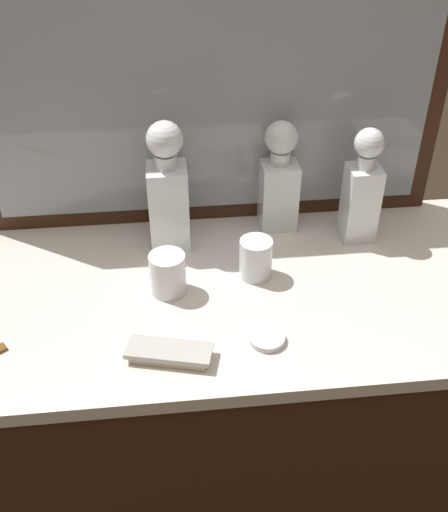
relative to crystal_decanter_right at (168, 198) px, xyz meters
The scene contains 9 objects.
dresser 0.61m from the crystal_decanter_right, 58.67° to the right, with size 1.40×0.60×0.91m.
dresser_mirror 0.22m from the crystal_decanter_right, 45.78° to the left, with size 1.07×0.03×0.57m.
crystal_decanter_right is the anchor object (origin of this frame).
crystal_decanter_center 0.27m from the crystal_decanter_right, 12.81° to the left, with size 0.08×0.08×0.26m.
crystal_decanter_far_right 0.43m from the crystal_decanter_right, ahead, with size 0.07×0.07×0.27m.
crystal_tumbler_far_left 0.24m from the crystal_decanter_right, 38.27° to the right, with size 0.07×0.07×0.09m.
crystal_tumbler_far_right 0.19m from the crystal_decanter_right, 93.49° to the right, with size 0.07×0.07×0.09m.
silver_brush_right 0.38m from the crystal_decanter_right, 92.48° to the right, with size 0.16×0.09×0.02m.
porcelain_dish 0.40m from the crystal_decanter_right, 63.94° to the right, with size 0.07×0.07×0.01m.
Camera 1 is at (-0.11, -0.98, 1.71)m, focal length 42.25 mm.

